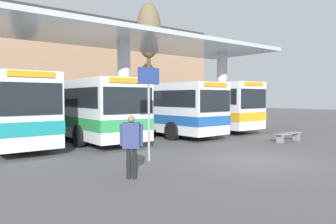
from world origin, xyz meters
name	(u,v)px	position (x,y,z in m)	size (l,w,h in m)	color
ground_plane	(253,161)	(0.00, 0.00, 0.00)	(100.00, 100.00, 0.00)	#565456
townhouse_backdrop	(45,55)	(0.00, 22.89, 6.07)	(40.00, 0.58, 10.45)	#9E7A5B
station_canopy	(124,50)	(0.00, 9.09, 5.06)	(21.74, 6.52, 5.79)	silver
transit_bus_center_bay	(76,106)	(-2.23, 10.75, 1.78)	(3.17, 12.49, 3.17)	white
transit_bus_right_bay	(153,106)	(2.36, 9.43, 1.73)	(2.86, 10.55, 3.10)	silver
transit_bus_far_right_bay	(193,104)	(6.28, 9.95, 1.82)	(2.91, 10.54, 3.24)	white
waiting_bench_near_pillar	(288,135)	(5.56, 1.96, 0.35)	(1.92, 0.44, 0.46)	gray
info_sign_platform	(149,95)	(-3.03, 2.32, 2.39)	(0.90, 0.09, 3.38)	gray
pedestrian_waiting	(131,140)	(-4.91, 0.51, 1.11)	(0.57, 0.51, 1.81)	black
poplar_tree_behind_right	(149,32)	(6.05, 15.15, 7.70)	(2.07, 2.07, 10.11)	#473A2B
parked_car_street	(136,110)	(7.50, 19.40, 1.01)	(4.72, 2.31, 2.10)	#B2B7BC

